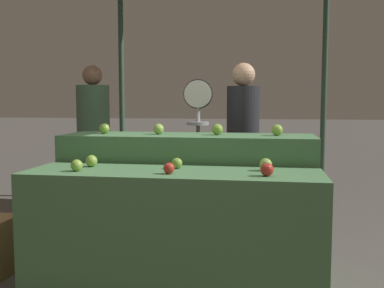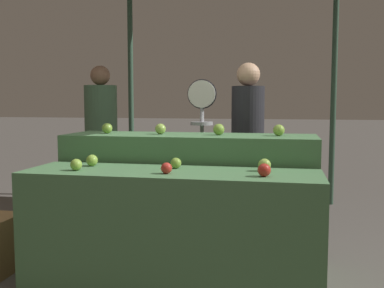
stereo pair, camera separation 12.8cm
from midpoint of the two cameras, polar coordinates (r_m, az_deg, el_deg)
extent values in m
cylinder|color=#33513D|center=(6.15, -7.18, 6.10)|extent=(0.07, 0.07, 2.74)
cylinder|color=#33513D|center=(5.87, 18.13, 5.90)|extent=(0.07, 0.07, 2.74)
cube|color=#4C7A4C|center=(3.01, -1.45, -11.45)|extent=(1.93, 0.55, 0.85)
cube|color=#4C7A4C|center=(3.55, 0.73, -7.20)|extent=(1.93, 0.55, 1.04)
sphere|color=#84AD3D|center=(3.01, -13.32, -2.57)|extent=(0.08, 0.08, 0.08)
sphere|color=#B72D23|center=(2.80, -1.99, -3.08)|extent=(0.07, 0.07, 0.07)
sphere|color=#AD281E|center=(2.74, 10.48, -3.28)|extent=(0.08, 0.08, 0.08)
sphere|color=#84AD3D|center=(3.19, -11.47, -2.05)|extent=(0.08, 0.08, 0.08)
sphere|color=#7AA338|center=(3.02, -0.84, -2.45)|extent=(0.07, 0.07, 0.07)
sphere|color=#8EB247|center=(2.95, 10.42, -2.63)|extent=(0.08, 0.08, 0.08)
sphere|color=#7AA338|center=(3.65, -9.74, 1.98)|extent=(0.08, 0.08, 0.08)
sphere|color=#8EB247|center=(3.52, -3.00, 1.93)|extent=(0.08, 0.08, 0.08)
sphere|color=#7AA338|center=(3.43, 4.48, 1.86)|extent=(0.09, 0.09, 0.09)
sphere|color=#84AD3D|center=(3.42, 12.02, 1.72)|extent=(0.09, 0.09, 0.09)
cylinder|color=#99999E|center=(4.08, 2.17, -3.06)|extent=(0.04, 0.04, 1.39)
cylinder|color=black|center=(4.03, 2.19, 6.37)|extent=(0.26, 0.01, 0.26)
cylinder|color=silver|center=(4.02, 2.15, 6.37)|extent=(0.24, 0.02, 0.24)
cylinder|color=#99999E|center=(4.02, 2.15, 3.63)|extent=(0.01, 0.01, 0.14)
cylinder|color=#99999E|center=(4.02, 2.14, 2.63)|extent=(0.20, 0.20, 0.03)
cube|color=#2D2D38|center=(4.34, 7.83, -6.74)|extent=(0.25, 0.18, 0.77)
cylinder|color=#232328|center=(4.25, 7.96, 2.78)|extent=(0.36, 0.36, 0.67)
sphere|color=tan|center=(4.25, 8.03, 8.75)|extent=(0.22, 0.22, 0.22)
cube|color=#2D2D38|center=(5.30, -10.66, -4.43)|extent=(0.32, 0.28, 0.79)
cylinder|color=#476B4C|center=(5.23, -10.80, 3.56)|extent=(0.50, 0.50, 0.69)
sphere|color=#936B51|center=(5.23, -10.89, 8.54)|extent=(0.22, 0.22, 0.22)
camera|label=1|loc=(0.06, -88.84, 0.11)|focal=42.00mm
camera|label=2|loc=(0.06, 91.16, -0.11)|focal=42.00mm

